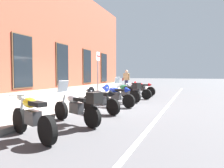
{
  "coord_description": "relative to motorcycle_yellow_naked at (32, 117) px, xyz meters",
  "views": [
    {
      "loc": [
        -8.69,
        -4.32,
        1.49
      ],
      "look_at": [
        1.43,
        -0.23,
        0.98
      ],
      "focal_mm": 32.42,
      "sensor_mm": 36.0,
      "label": 1
    }
  ],
  "objects": [
    {
      "name": "motorcycle_silver_touring",
      "position": [
        1.55,
        -0.29,
        0.04
      ],
      "size": [
        1.02,
        2.04,
        1.3
      ],
      "color": "black",
      "rests_on": "ground_plane"
    },
    {
      "name": "sidewalk",
      "position": [
        5.07,
        2.37,
        -0.42
      ],
      "size": [
        27.3,
        3.05,
        0.15
      ],
      "primitive_type": "cube",
      "color": "gray",
      "rests_on": "ground_plane"
    },
    {
      "name": "motorcycle_black_naked",
      "position": [
        8.42,
        -0.18,
        -0.02
      ],
      "size": [
        0.64,
        2.02,
        0.94
      ],
      "color": "black",
      "rests_on": "ground_plane"
    },
    {
      "name": "ground_plane",
      "position": [
        5.07,
        0.84,
        -0.5
      ],
      "size": [
        140.0,
        140.0,
        0.0
      ],
      "primitive_type": "plane",
      "color": "#424244"
    },
    {
      "name": "motorcycle_yellow_naked",
      "position": [
        0.0,
        0.0,
        0.0
      ],
      "size": [
        0.9,
        1.93,
        1.02
      ],
      "color": "black",
      "rests_on": "ground_plane"
    },
    {
      "name": "pedestrian_striped_shirt",
      "position": [
        13.76,
        2.11,
        0.62
      ],
      "size": [
        0.65,
        0.29,
        1.71
      ],
      "color": "#1E1E4C",
      "rests_on": "sidewalk"
    },
    {
      "name": "pedestrian_tan_coat",
      "position": [
        13.0,
        1.9,
        0.63
      ],
      "size": [
        0.23,
        0.66,
        1.73
      ],
      "color": "#2D3351",
      "rests_on": "sidewalk"
    },
    {
      "name": "brick_pub_facade",
      "position": [
        5.07,
        6.48,
        3.12
      ],
      "size": [
        21.3,
        5.28,
        7.25
      ],
      "color": "brown",
      "rests_on": "ground_plane"
    },
    {
      "name": "motorcycle_green_touring",
      "position": [
        6.75,
        -0.13,
        0.06
      ],
      "size": [
        0.98,
        1.94,
        1.35
      ],
      "color": "black",
      "rests_on": "ground_plane"
    },
    {
      "name": "motorcycle_black_sport",
      "position": [
        3.49,
        -0.03,
        0.05
      ],
      "size": [
        0.93,
        1.95,
        1.0
      ],
      "color": "black",
      "rests_on": "ground_plane"
    },
    {
      "name": "motorcycle_blue_sport",
      "position": [
        5.15,
        -0.04,
        0.06
      ],
      "size": [
        0.81,
        2.05,
        1.02
      ],
      "color": "black",
      "rests_on": "ground_plane"
    },
    {
      "name": "lane_stripe",
      "position": [
        5.07,
        -2.36,
        -0.49
      ],
      "size": [
        27.3,
        0.12,
        0.01
      ],
      "primitive_type": "cube",
      "color": "silver",
      "rests_on": "ground_plane"
    },
    {
      "name": "parking_sign",
      "position": [
        6.14,
        1.28,
        1.31
      ],
      "size": [
        0.36,
        0.07,
        2.57
      ],
      "color": "#4C4C51",
      "rests_on": "sidewalk"
    },
    {
      "name": "motorcycle_red_sport",
      "position": [
        10.28,
        -0.02,
        0.05
      ],
      "size": [
        0.72,
        2.04,
        1.01
      ],
      "color": "black",
      "rests_on": "ground_plane"
    }
  ]
}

